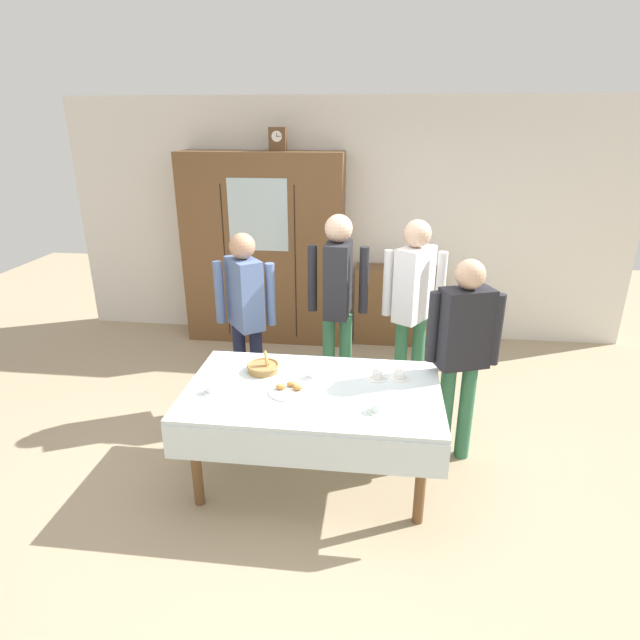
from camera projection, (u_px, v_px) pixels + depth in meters
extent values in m
plane|color=tan|center=(317.00, 459.00, 4.00)|extent=(12.00, 12.00, 0.00)
cube|color=silver|center=(345.00, 222.00, 5.97)|extent=(6.40, 0.10, 2.70)
cylinder|color=brown|center=(196.00, 460.00, 3.42)|extent=(0.07, 0.07, 0.70)
cylinder|color=brown|center=(421.00, 477.00, 3.26)|extent=(0.07, 0.07, 0.70)
cylinder|color=brown|center=(228.00, 402.00, 4.13)|extent=(0.07, 0.07, 0.70)
cylinder|color=brown|center=(415.00, 414.00, 3.97)|extent=(0.07, 0.07, 0.70)
cube|color=silver|center=(313.00, 390.00, 3.56)|extent=(1.75, 1.04, 0.03)
cube|color=silver|center=(302.00, 452.00, 3.13)|extent=(1.75, 0.01, 0.24)
cube|color=brown|center=(264.00, 249.00, 5.90)|extent=(1.80, 0.45, 2.14)
cube|color=silver|center=(258.00, 215.00, 5.53)|extent=(0.65, 0.01, 0.77)
cube|color=black|center=(225.00, 263.00, 5.77)|extent=(0.01, 0.01, 1.71)
cube|color=black|center=(295.00, 265.00, 5.68)|extent=(0.01, 0.01, 1.71)
cube|color=brown|center=(278.00, 139.00, 5.45)|extent=(0.18, 0.10, 0.24)
cylinder|color=white|center=(277.00, 136.00, 5.39)|extent=(0.11, 0.01, 0.11)
cube|color=black|center=(277.00, 135.00, 5.38)|extent=(0.00, 0.00, 0.04)
cube|color=black|center=(278.00, 136.00, 5.38)|extent=(0.05, 0.00, 0.00)
cube|color=brown|center=(395.00, 305.00, 6.00)|extent=(0.92, 0.35, 0.89)
cube|color=#99332D|center=(397.00, 266.00, 5.84)|extent=(0.15, 0.18, 0.04)
cube|color=#3D754C|center=(397.00, 264.00, 5.83)|extent=(0.14, 0.17, 0.02)
cylinder|color=white|center=(213.00, 392.00, 3.50)|extent=(0.13, 0.13, 0.01)
cylinder|color=white|center=(212.00, 388.00, 3.49)|extent=(0.08, 0.08, 0.05)
torus|color=white|center=(218.00, 388.00, 3.48)|extent=(0.04, 0.01, 0.04)
cylinder|color=#47230F|center=(212.00, 385.00, 3.48)|extent=(0.06, 0.06, 0.01)
cylinder|color=silver|center=(377.00, 411.00, 3.27)|extent=(0.13, 0.13, 0.01)
cylinder|color=silver|center=(377.00, 407.00, 3.26)|extent=(0.08, 0.08, 0.05)
torus|color=silver|center=(383.00, 406.00, 3.26)|extent=(0.04, 0.01, 0.04)
cylinder|color=white|center=(399.00, 378.00, 3.69)|extent=(0.13, 0.13, 0.01)
cylinder|color=white|center=(400.00, 374.00, 3.68)|extent=(0.08, 0.08, 0.05)
torus|color=white|center=(405.00, 374.00, 3.67)|extent=(0.04, 0.01, 0.04)
cylinder|color=white|center=(314.00, 377.00, 3.70)|extent=(0.13, 0.13, 0.01)
cylinder|color=white|center=(314.00, 373.00, 3.69)|extent=(0.08, 0.08, 0.05)
torus|color=white|center=(319.00, 373.00, 3.69)|extent=(0.04, 0.01, 0.04)
cylinder|color=#47230F|center=(314.00, 370.00, 3.69)|extent=(0.06, 0.06, 0.01)
cylinder|color=white|center=(377.00, 379.00, 3.68)|extent=(0.13, 0.13, 0.01)
cylinder|color=white|center=(377.00, 375.00, 3.67)|extent=(0.08, 0.08, 0.05)
torus|color=white|center=(382.00, 375.00, 3.67)|extent=(0.04, 0.01, 0.04)
cylinder|color=#47230F|center=(377.00, 372.00, 3.66)|extent=(0.06, 0.06, 0.01)
cylinder|color=#9E7542|center=(263.00, 368.00, 3.79)|extent=(0.22, 0.22, 0.05)
torus|color=#9E7542|center=(263.00, 365.00, 3.78)|extent=(0.24, 0.24, 0.02)
cylinder|color=tan|center=(266.00, 360.00, 3.75)|extent=(0.03, 0.03, 0.12)
cylinder|color=tan|center=(267.00, 359.00, 3.76)|extent=(0.04, 0.03, 0.12)
cylinder|color=tan|center=(267.00, 358.00, 3.77)|extent=(0.04, 0.03, 0.12)
cylinder|color=white|center=(289.00, 391.00, 3.51)|extent=(0.28, 0.28, 0.01)
ellipsoid|color=#BC7F3D|center=(298.00, 388.00, 3.51)|extent=(0.07, 0.05, 0.04)
ellipsoid|color=#BC7F3D|center=(292.00, 384.00, 3.55)|extent=(0.07, 0.05, 0.04)
ellipsoid|color=#BC7F3D|center=(281.00, 387.00, 3.52)|extent=(0.07, 0.05, 0.04)
cube|color=silver|center=(312.00, 365.00, 3.90)|extent=(0.10, 0.01, 0.00)
ellipsoid|color=silver|center=(319.00, 365.00, 3.89)|extent=(0.03, 0.02, 0.01)
cube|color=silver|center=(395.00, 391.00, 3.51)|extent=(0.10, 0.01, 0.00)
ellipsoid|color=silver|center=(403.00, 392.00, 3.51)|extent=(0.03, 0.02, 0.01)
cylinder|color=#191E38|center=(241.00, 367.00, 4.60)|extent=(0.11, 0.11, 0.79)
cylinder|color=#191E38|center=(257.00, 368.00, 4.58)|extent=(0.11, 0.11, 0.79)
cube|color=slate|center=(245.00, 293.00, 4.34)|extent=(0.38, 0.41, 0.59)
sphere|color=tan|center=(242.00, 246.00, 4.20)|extent=(0.21, 0.21, 0.21)
cylinder|color=slate|center=(219.00, 293.00, 4.37)|extent=(0.08, 0.08, 0.53)
cylinder|color=slate|center=(271.00, 294.00, 4.32)|extent=(0.08, 0.08, 0.53)
cylinder|color=#33704C|center=(445.00, 411.00, 3.92)|extent=(0.11, 0.11, 0.78)
cylinder|color=#33704C|center=(466.00, 412.00, 3.91)|extent=(0.11, 0.11, 0.78)
cube|color=#232328|center=(464.00, 328.00, 3.67)|extent=(0.41, 0.31, 0.58)
sphere|color=tan|center=(470.00, 274.00, 3.53)|extent=(0.21, 0.21, 0.21)
cylinder|color=#232328|center=(433.00, 327.00, 3.69)|extent=(0.08, 0.08, 0.52)
cylinder|color=#232328|center=(496.00, 330.00, 3.65)|extent=(0.08, 0.08, 0.52)
cylinder|color=#33704C|center=(400.00, 362.00, 4.64)|extent=(0.11, 0.11, 0.84)
cylinder|color=#33704C|center=(417.00, 363.00, 4.62)|extent=(0.11, 0.11, 0.84)
cube|color=silver|center=(414.00, 284.00, 4.36)|extent=(0.36, 0.41, 0.63)
sphere|color=#DBB293|center=(417.00, 234.00, 4.21)|extent=(0.23, 0.23, 0.23)
cylinder|color=silver|center=(388.00, 283.00, 4.39)|extent=(0.08, 0.08, 0.57)
cylinder|color=silver|center=(441.00, 285.00, 4.34)|extent=(0.08, 0.08, 0.57)
cylinder|color=#33704C|center=(329.00, 358.00, 4.69)|extent=(0.11, 0.11, 0.86)
cylinder|color=#33704C|center=(345.00, 359.00, 4.68)|extent=(0.11, 0.11, 0.86)
cube|color=#232328|center=(338.00, 279.00, 4.42)|extent=(0.22, 0.37, 0.64)
sphere|color=#DBB293|center=(339.00, 228.00, 4.26)|extent=(0.23, 0.23, 0.23)
cylinder|color=#232328|center=(312.00, 279.00, 4.44)|extent=(0.08, 0.08, 0.58)
cylinder|color=#232328|center=(364.00, 280.00, 4.39)|extent=(0.08, 0.08, 0.58)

